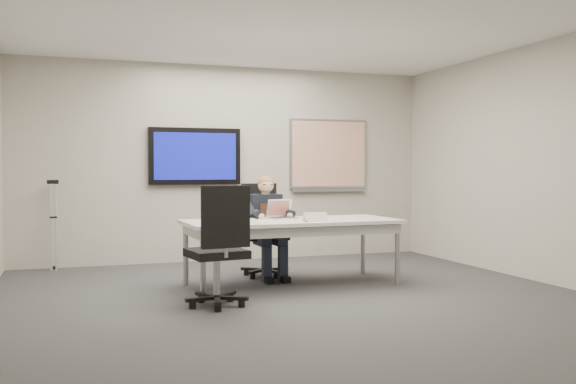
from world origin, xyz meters
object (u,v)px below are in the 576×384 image
object	(u,v)px
conference_table	(292,227)
office_chair_far	(263,247)
office_chair_near	(219,269)
laptop	(281,214)
seated_person	(269,238)

from	to	relation	value
conference_table	office_chair_far	world-z (taller)	office_chair_far
office_chair_near	office_chair_far	bearing A→B (deg)	-127.85
conference_table	office_chair_near	world-z (taller)	office_chair_near
office_chair_near	laptop	world-z (taller)	office_chair_near
conference_table	laptop	distance (m)	0.25
office_chair_far	office_chair_near	bearing A→B (deg)	-120.39
conference_table	office_chair_near	size ratio (longest dim) A/B	2.10
office_chair_far	office_chair_near	world-z (taller)	office_chair_near
seated_person	laptop	bearing A→B (deg)	-78.28
seated_person	laptop	size ratio (longest dim) A/B	3.51
office_chair_far	office_chair_near	xyz separation A→B (m)	(-0.93, -1.61, 0.01)
office_chair_near	conference_table	bearing A→B (deg)	-147.70
seated_person	office_chair_far	bearing A→B (deg)	89.97
conference_table	office_chair_near	xyz separation A→B (m)	(-1.05, -0.88, -0.29)
office_chair_far	seated_person	distance (m)	0.28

